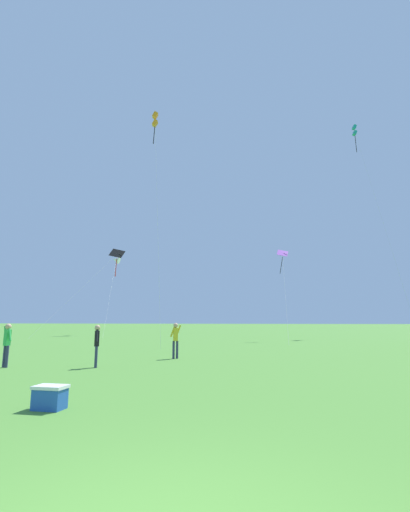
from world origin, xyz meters
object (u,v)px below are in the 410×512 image
kite_orange_box (155,122)px  person_near_tree (97,342)px  person_in_red_shirt (176,337)px  kite_teal_box (355,132)px  picnic_cooler (50,397)px  kite_black_large (116,259)px  kite_white_distant (116,260)px  person_in_blue_jacket (7,341)px  kite_purple_streamer (283,259)px

kite_orange_box → person_near_tree: 21.67m
kite_orange_box → person_near_tree: kite_orange_box is taller
kite_orange_box → person_in_red_shirt: size_ratio=11.87×
kite_teal_box → picnic_cooler: kite_teal_box is taller
kite_black_large → kite_white_distant: 2.86m
person_in_blue_jacket → kite_orange_box: bearing=88.7°
person_in_red_shirt → person_in_blue_jacket: bearing=-140.5°
kite_purple_streamer → person_in_red_shirt: kite_purple_streamer is taller
kite_white_distant → person_in_blue_jacket: kite_white_distant is taller
kite_purple_streamer → kite_white_distant: bearing=152.4°
kite_orange_box → person_in_red_shirt: 19.99m
person_in_blue_jacket → picnic_cooler: size_ratio=2.59×
kite_orange_box → person_in_blue_jacket: bearing=-91.3°
kite_orange_box → kite_purple_streamer: kite_orange_box is taller
kite_orange_box → picnic_cooler: size_ratio=30.84×
person_near_tree → kite_orange_box: bearing=102.0°
kite_black_large → person_in_blue_jacket: (9.83, -29.26, -8.26)m
person_near_tree → picnic_cooler: person_near_tree is taller
kite_white_distant → kite_orange_box: (11.30, -17.74, 8.14)m
kite_white_distant → picnic_cooler: (16.39, -37.19, -9.27)m
person_in_red_shirt → picnic_cooler: bearing=-88.3°
kite_teal_box → person_in_red_shirt: size_ratio=17.31×
kite_teal_box → picnic_cooler: (-14.76, -40.53, -25.65)m
kite_purple_streamer → kite_black_large: bearing=157.1°
kite_orange_box → kite_purple_streamer: bearing=34.2°
kite_black_large → person_in_red_shirt: bearing=-59.1°
person_in_red_shirt → kite_teal_box: bearing=64.1°
kite_teal_box → person_in_blue_jacket: 47.63m
kite_purple_streamer → picnic_cooler: kite_purple_streamer is taller
kite_orange_box → kite_purple_streamer: size_ratio=2.30×
person_in_blue_jacket → person_in_red_shirt: (5.15, 4.24, 0.00)m
kite_purple_streamer → person_in_blue_jacket: (-10.16, -20.81, -6.16)m
kite_white_distant → person_in_red_shirt: (16.11, -27.63, -8.56)m
kite_orange_box → person_in_blue_jacket: kite_orange_box is taller
kite_white_distant → person_near_tree: 35.34m
kite_white_distant → person_near_tree: bearing=-65.6°
kite_black_large → kite_white_distant: bearing=113.6°
person_near_tree → person_in_red_shirt: 4.08m
kite_white_distant → kite_purple_streamer: (21.12, -11.06, -2.40)m
kite_orange_box → person_in_blue_jacket: 21.87m
kite_purple_streamer → kite_teal_box: 25.70m
kite_teal_box → person_in_blue_jacket: size_ratio=17.36×
kite_purple_streamer → kite_teal_box: kite_teal_box is taller
kite_orange_box → person_near_tree: bearing=-78.0°
kite_purple_streamer → kite_teal_box: bearing=55.1°
kite_teal_box → picnic_cooler: bearing=-110.0°
person_in_red_shirt → picnic_cooler: 9.60m
kite_white_distant → person_in_red_shirt: size_ratio=6.91×
kite_black_large → kite_orange_box: bearing=-56.1°
kite_orange_box → person_in_blue_jacket: (-0.33, -14.12, -16.70)m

